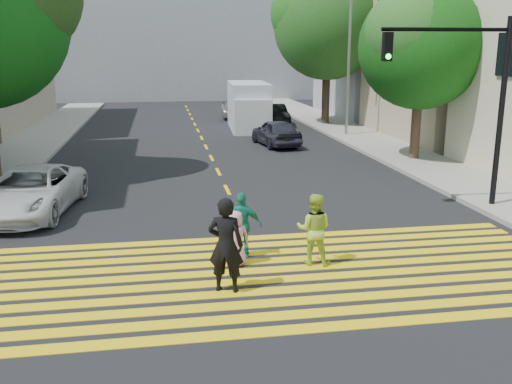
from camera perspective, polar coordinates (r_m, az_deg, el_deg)
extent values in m
plane|color=black|center=(11.11, 2.59, -10.77)|extent=(120.00, 120.00, 0.00)
cube|color=gray|center=(32.81, -20.63, 5.10)|extent=(3.00, 40.00, 0.15)
cube|color=gray|center=(27.43, 13.54, 4.02)|extent=(3.00, 60.00, 0.15)
cube|color=yellow|center=(10.06, 4.06, -13.55)|extent=(13.40, 0.35, 0.01)
cube|color=yellow|center=(10.54, 3.35, -12.19)|extent=(13.40, 0.35, 0.01)
cube|color=yellow|center=(11.02, 2.70, -10.95)|extent=(13.40, 0.35, 0.01)
cube|color=yellow|center=(11.51, 2.12, -9.82)|extent=(13.40, 0.35, 0.01)
cube|color=yellow|center=(12.00, 1.59, -8.77)|extent=(13.40, 0.35, 0.01)
cube|color=yellow|center=(12.50, 1.10, -7.81)|extent=(13.40, 0.35, 0.01)
cube|color=yellow|center=(13.01, 0.66, -6.92)|extent=(13.40, 0.35, 0.01)
cube|color=yellow|center=(13.51, 0.25, -6.10)|extent=(13.40, 0.35, 0.01)
cube|color=yellow|center=(14.03, -0.14, -5.34)|extent=(13.40, 0.35, 0.01)
cube|color=yellow|center=(14.54, -0.49, -4.63)|extent=(13.40, 0.35, 0.01)
cube|color=yellow|center=(16.66, -1.70, -2.19)|extent=(0.12, 1.40, 0.01)
cube|color=yellow|center=(19.54, -2.90, 0.24)|extent=(0.12, 1.40, 0.01)
cube|color=yellow|center=(22.45, -3.79, 2.04)|extent=(0.12, 1.40, 0.01)
cube|color=yellow|center=(25.38, -4.47, 3.42)|extent=(0.12, 1.40, 0.01)
cube|color=yellow|center=(28.32, -5.02, 4.52)|extent=(0.12, 1.40, 0.01)
cube|color=yellow|center=(31.28, -5.46, 5.41)|extent=(0.12, 1.40, 0.01)
cube|color=yellow|center=(34.24, -5.83, 6.15)|extent=(0.12, 1.40, 0.01)
cube|color=yellow|center=(37.21, -6.14, 6.76)|extent=(0.12, 1.40, 0.01)
cube|color=yellow|center=(40.18, -6.41, 7.29)|extent=(0.12, 1.40, 0.01)
cube|color=yellow|center=(43.16, -6.63, 7.75)|extent=(0.12, 1.40, 0.01)
cube|color=yellow|center=(46.14, -6.83, 8.14)|extent=(0.12, 1.40, 0.01)
cube|color=yellow|center=(49.12, -7.01, 8.49)|extent=(0.12, 1.40, 0.01)
cube|color=tan|center=(33.57, 21.89, 13.64)|extent=(10.00, 10.00, 10.00)
cube|color=gray|center=(43.39, 14.23, 14.07)|extent=(10.00, 10.00, 10.00)
cube|color=gray|center=(57.91, -7.62, 15.24)|extent=(30.00, 8.00, 12.00)
cylinder|color=#4A2D21|center=(25.26, 15.66, 6.02)|extent=(0.53, 0.53, 2.73)
sphere|color=#0F3309|center=(25.05, 16.19, 13.78)|extent=(6.72, 6.72, 5.14)
sphere|color=#084107|center=(26.01, 17.41, 15.39)|extent=(5.04, 5.04, 3.85)
sphere|color=#134817|center=(24.27, 15.14, 15.08)|extent=(4.71, 4.71, 3.60)
cylinder|color=black|center=(36.47, 6.98, 9.34)|extent=(0.61, 0.61, 3.48)
sphere|color=black|center=(36.38, 7.20, 16.26)|extent=(8.33, 8.33, 6.64)
sphere|color=#123A14|center=(36.76, 9.43, 17.71)|extent=(6.25, 6.25, 4.98)
sphere|color=#173F0F|center=(36.23, 5.30, 17.37)|extent=(5.83, 5.83, 4.65)
imported|color=black|center=(11.16, -3.04, -5.32)|extent=(0.81, 0.66, 1.92)
imported|color=#ACCE3D|center=(12.68, 5.82, -3.73)|extent=(0.95, 0.85, 1.61)
imported|color=pink|center=(12.59, -2.03, -4.66)|extent=(0.67, 0.49, 1.25)
imported|color=#178169|center=(13.06, -1.39, -3.33)|extent=(0.95, 0.52, 1.53)
imported|color=silver|center=(17.77, -21.61, 0.07)|extent=(2.86, 5.11, 1.35)
imported|color=#23222E|center=(28.51, 2.01, 5.97)|extent=(2.14, 4.11, 1.33)
imported|color=#ACACAC|center=(40.58, -1.97, 8.45)|extent=(2.42, 5.10, 1.44)
imported|color=black|center=(36.69, 1.87, 7.74)|extent=(1.39, 3.92, 1.29)
cube|color=silver|center=(34.79, -0.77, 8.62)|extent=(2.54, 5.64, 2.76)
cube|color=silver|center=(32.42, -0.37, 7.54)|extent=(2.17, 1.45, 1.99)
cylinder|color=black|center=(32.86, -1.98, 6.55)|extent=(0.32, 0.79, 0.77)
cylinder|color=#2A2A2A|center=(33.03, 1.09, 6.60)|extent=(0.32, 0.79, 0.77)
cylinder|color=black|center=(36.79, -2.43, 7.35)|extent=(0.32, 0.79, 0.77)
cylinder|color=#282828|center=(36.95, 0.33, 7.39)|extent=(0.32, 0.79, 0.77)
cylinder|color=black|center=(18.17, 23.28, 7.00)|extent=(0.17, 0.17, 5.58)
cylinder|color=black|center=(17.22, 18.52, 15.16)|extent=(3.72, 0.28, 0.11)
cube|color=black|center=(16.58, 13.00, 13.97)|extent=(0.25, 0.25, 0.78)
sphere|color=green|center=(16.46, 13.10, 13.06)|extent=(0.16, 0.16, 0.15)
cylinder|color=gray|center=(31.61, 9.26, 12.95)|extent=(0.16, 0.16, 8.32)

